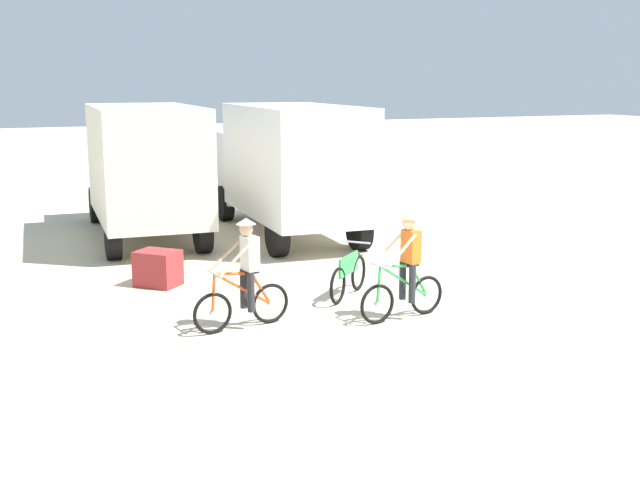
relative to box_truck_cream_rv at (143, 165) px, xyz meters
name	(u,v)px	position (x,y,z in m)	size (l,w,h in m)	color
ground_plane	(418,348)	(2.10, -10.16, -1.87)	(120.00, 120.00, 0.00)	beige
box_truck_cream_rv	(143,165)	(0.00, 0.00, 0.00)	(2.77, 6.88, 3.35)	beige
box_truck_avon_van	(288,163)	(3.47, -1.17, 0.00)	(2.70, 6.86, 3.35)	white
cyclist_orange_shirt	(245,278)	(0.01, -8.17, -1.03)	(1.72, 0.54, 1.82)	black
cyclist_cowboy_hat	(406,270)	(2.65, -8.74, -1.03)	(1.72, 0.54, 1.82)	black
bicycle_spare	(349,276)	(2.36, -7.14, -1.48)	(1.30, 1.23, 0.97)	black
supply_crate	(158,268)	(-0.73, -4.92, -1.52)	(0.62, 0.79, 0.70)	#9E2D2D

